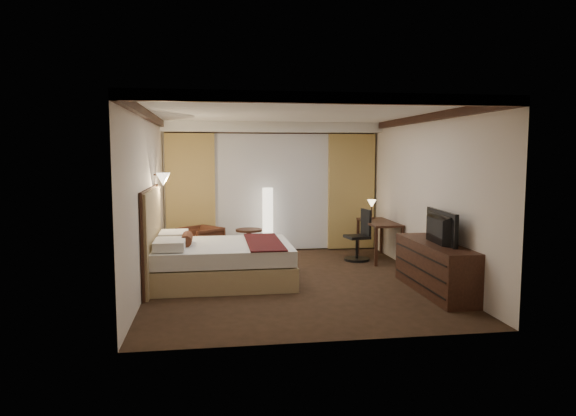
{
  "coord_description": "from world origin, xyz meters",
  "views": [
    {
      "loc": [
        -1.25,
        -8.08,
        2.05
      ],
      "look_at": [
        0.0,
        0.4,
        1.15
      ],
      "focal_mm": 32.0,
      "sensor_mm": 36.0,
      "label": 1
    }
  ],
  "objects": [
    {
      "name": "back_wall",
      "position": [
        0.0,
        2.75,
        1.35
      ],
      "size": [
        4.5,
        0.02,
        2.7
      ],
      "primitive_type": "cube",
      "color": "silver",
      "rests_on": "floor"
    },
    {
      "name": "floor",
      "position": [
        0.0,
        0.0,
        0.0
      ],
      "size": [
        4.5,
        5.5,
        0.01
      ],
      "primitive_type": "cube",
      "color": "black",
      "rests_on": "ground"
    },
    {
      "name": "soffit",
      "position": [
        0.0,
        2.5,
        2.6
      ],
      "size": [
        4.5,
        0.5,
        0.2
      ],
      "primitive_type": "cube",
      "color": "white",
      "rests_on": "ceiling"
    },
    {
      "name": "television",
      "position": [
        1.97,
        -1.0,
        1.06
      ],
      "size": [
        0.7,
        1.13,
        0.14
      ],
      "primitive_type": "imported",
      "rotation": [
        0.0,
        0.0,
        1.51
      ],
      "color": "black",
      "rests_on": "dresser"
    },
    {
      "name": "wall_sconce",
      "position": [
        -2.09,
        0.95,
        1.62
      ],
      "size": [
        0.24,
        0.24,
        0.24
      ],
      "primitive_type": null,
      "color": "white",
      "rests_on": "left_wall"
    },
    {
      "name": "desk_lamp",
      "position": [
        1.95,
        1.94,
        0.92
      ],
      "size": [
        0.18,
        0.18,
        0.34
      ],
      "primitive_type": null,
      "color": "#FFD899",
      "rests_on": "desk"
    },
    {
      "name": "side_table",
      "position": [
        -0.55,
        1.96,
        0.29
      ],
      "size": [
        0.52,
        0.52,
        0.58
      ],
      "primitive_type": null,
      "color": "black",
      "rests_on": "floor"
    },
    {
      "name": "armchair",
      "position": [
        -1.5,
        1.98,
        0.35
      ],
      "size": [
        0.94,
        0.94,
        0.71
      ],
      "primitive_type": "imported",
      "rotation": [
        0.0,
        0.0,
        -0.88
      ],
      "color": "#4A2116",
      "rests_on": "floor"
    },
    {
      "name": "right_wall",
      "position": [
        2.25,
        0.0,
        1.35
      ],
      "size": [
        0.02,
        5.5,
        2.7
      ],
      "primitive_type": "cube",
      "color": "silver",
      "rests_on": "floor"
    },
    {
      "name": "left_wall",
      "position": [
        -2.25,
        0.0,
        1.35
      ],
      "size": [
        0.02,
        5.5,
        2.7
      ],
      "primitive_type": "cube",
      "color": "silver",
      "rests_on": "floor"
    },
    {
      "name": "office_chair",
      "position": [
        1.49,
        1.39,
        0.5
      ],
      "size": [
        0.56,
        0.56,
        1.0
      ],
      "primitive_type": null,
      "rotation": [
        0.0,
        0.0,
        0.17
      ],
      "color": "black",
      "rests_on": "floor"
    },
    {
      "name": "headboard",
      "position": [
        -2.2,
        0.1,
        0.75
      ],
      "size": [
        0.12,
        2.01,
        1.5
      ],
      "primitive_type": null,
      "color": "tan",
      "rests_on": "floor"
    },
    {
      "name": "crown_molding",
      "position": [
        0.0,
        0.0,
        2.64
      ],
      "size": [
        4.5,
        5.5,
        0.12
      ],
      "primitive_type": null,
      "color": "black",
      "rests_on": "ceiling"
    },
    {
      "name": "curtain_sheer",
      "position": [
        0.0,
        2.67,
        1.25
      ],
      "size": [
        2.48,
        0.04,
        2.45
      ],
      "primitive_type": "cube",
      "color": "silver",
      "rests_on": "back_wall"
    },
    {
      "name": "ceiling",
      "position": [
        0.0,
        0.0,
        2.7
      ],
      "size": [
        4.5,
        5.5,
        0.01
      ],
      "primitive_type": "cube",
      "color": "white",
      "rests_on": "back_wall"
    },
    {
      "name": "floor_lamp",
      "position": [
        -0.13,
        2.33,
        0.69
      ],
      "size": [
        0.29,
        0.29,
        1.38
      ],
      "primitive_type": null,
      "color": "white",
      "rests_on": "floor"
    },
    {
      "name": "desk",
      "position": [
        1.95,
        1.44,
        0.38
      ],
      "size": [
        0.55,
        1.29,
        0.75
      ],
      "primitive_type": null,
      "color": "black",
      "rests_on": "floor"
    },
    {
      "name": "bed",
      "position": [
        -1.1,
        0.1,
        0.32
      ],
      "size": [
        2.19,
        1.71,
        0.64
      ],
      "primitive_type": null,
      "color": "white",
      "rests_on": "floor"
    },
    {
      "name": "dresser",
      "position": [
        2.0,
        -1.0,
        0.37
      ],
      "size": [
        0.5,
        1.92,
        0.75
      ],
      "primitive_type": null,
      "color": "black",
      "rests_on": "floor"
    },
    {
      "name": "curtain_right_drape",
      "position": [
        1.7,
        2.61,
        1.25
      ],
      "size": [
        1.0,
        0.14,
        2.45
      ],
      "primitive_type": "cube",
      "color": "tan",
      "rests_on": "back_wall"
    },
    {
      "name": "curtain_left_drape",
      "position": [
        -1.7,
        2.61,
        1.25
      ],
      "size": [
        1.0,
        0.14,
        2.45
      ],
      "primitive_type": "cube",
      "color": "tan",
      "rests_on": "back_wall"
    }
  ]
}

